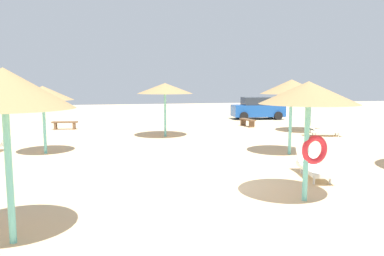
{
  "coord_description": "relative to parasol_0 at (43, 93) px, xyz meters",
  "views": [
    {
      "loc": [
        -2.96,
        -9.46,
        2.77
      ],
      "look_at": [
        0.0,
        3.0,
        1.2
      ],
      "focal_mm": 33.95,
      "sensor_mm": 36.0,
      "label": 1
    }
  ],
  "objects": [
    {
      "name": "bench_0",
      "position": [
        -0.08,
        7.89,
        -2.05
      ],
      "size": [
        1.54,
        0.6,
        0.49
      ],
      "color": "brown",
      "rests_on": "ground"
    },
    {
      "name": "parasol_3",
      "position": [
        13.86,
        3.56,
        0.01
      ],
      "size": [
        2.97,
        2.97,
        2.74
      ],
      "color": "#6BC6BC",
      "rests_on": "ground"
    },
    {
      "name": "parked_car",
      "position": [
        13.93,
        11.25,
        -1.57
      ],
      "size": [
        4.16,
        2.32,
        1.72
      ],
      "color": "#194C9E",
      "rests_on": "ground"
    },
    {
      "name": "parasol_1",
      "position": [
        0.75,
        -8.58,
        0.29
      ],
      "size": [
        2.29,
        2.29,
        3.04
      ],
      "color": "#6BC6BC",
      "rests_on": "ground"
    },
    {
      "name": "lounger_3",
      "position": [
        13.55,
        1.73,
        -2.08
      ],
      "size": [
        2.01,
        1.13,
        0.66
      ],
      "color": "silver",
      "rests_on": "ground"
    },
    {
      "name": "ground_plane",
      "position": [
        5.35,
        -5.73,
        -2.39
      ],
      "size": [
        80.0,
        80.0,
        0.0
      ],
      "primitive_type": "plane",
      "color": "#DBBA8C"
    },
    {
      "name": "lounger_2",
      "position": [
        8.34,
        -5.78,
        -2.07
      ],
      "size": [
        1.07,
        1.96,
        0.79
      ],
      "color": "silver",
      "rests_on": "ground"
    },
    {
      "name": "bench_1",
      "position": [
        11.31,
        6.77,
        -2.05
      ],
      "size": [
        0.6,
        1.54,
        0.49
      ],
      "color": "brown",
      "rests_on": "ground"
    },
    {
      "name": "parasol_5",
      "position": [
        9.4,
        -2.35,
        0.25
      ],
      "size": [
        2.41,
        2.41,
        2.93
      ],
      "color": "#6BC6BC",
      "rests_on": "ground"
    },
    {
      "name": "parasol_0",
      "position": [
        0.0,
        0.0,
        0.0
      ],
      "size": [
        2.32,
        2.32,
        2.68
      ],
      "color": "#6BC6BC",
      "rests_on": "ground"
    },
    {
      "name": "parasol_2",
      "position": [
        6.94,
        -7.66,
        0.12
      ],
      "size": [
        2.28,
        2.28,
        2.82
      ],
      "color": "#6BC6BC",
      "rests_on": "ground"
    },
    {
      "name": "parasol_6",
      "position": [
        5.39,
        3.51,
        0.13
      ],
      "size": [
        2.89,
        2.89,
        2.8
      ],
      "color": "#6BC6BC",
      "rests_on": "ground"
    }
  ]
}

